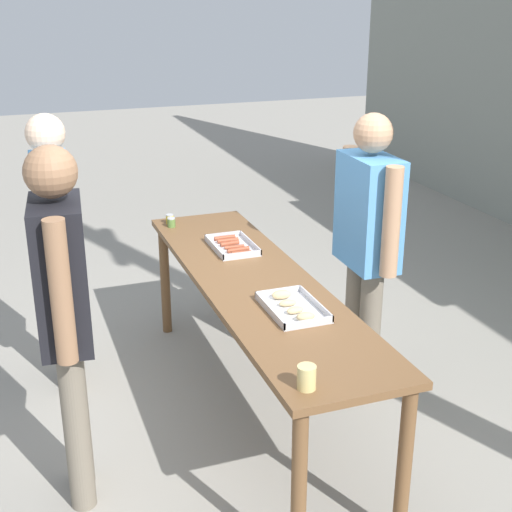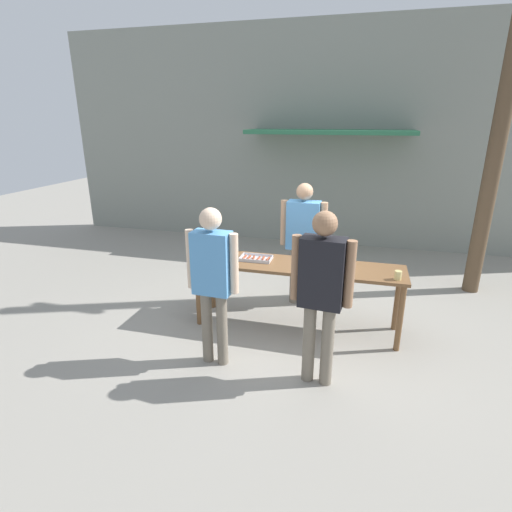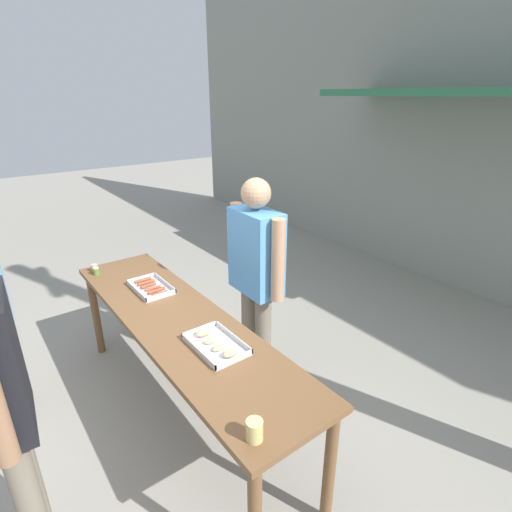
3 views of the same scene
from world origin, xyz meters
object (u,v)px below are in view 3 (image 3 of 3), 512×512
beer_cup (254,430)px  person_server_behind_table (256,267)px  food_tray_buns (216,344)px  food_tray_sausages (151,287)px  condiment_jar_mustard (94,268)px  condiment_jar_ketchup (96,271)px

beer_cup → person_server_behind_table: person_server_behind_table is taller
food_tray_buns → person_server_behind_table: 0.89m
food_tray_sausages → beer_cup: (1.76, -0.25, 0.04)m
food_tray_sausages → condiment_jar_mustard: 0.70m
condiment_jar_ketchup → person_server_behind_table: size_ratio=0.04×
condiment_jar_ketchup → beer_cup: size_ratio=0.63×
beer_cup → person_server_behind_table: 1.57m
food_tray_sausages → condiment_jar_ketchup: bearing=-154.5°
condiment_jar_ketchup → person_server_behind_table: 1.46m
beer_cup → food_tray_sausages: bearing=172.0°
condiment_jar_mustard → condiment_jar_ketchup: (0.08, -0.01, 0.00)m
beer_cup → person_server_behind_table: size_ratio=0.06×
beer_cup → person_server_behind_table: bearing=142.6°
condiment_jar_mustard → beer_cup: 2.40m
food_tray_buns → person_server_behind_table: person_server_behind_table is taller
condiment_jar_mustard → condiment_jar_ketchup: same height
condiment_jar_ketchup → condiment_jar_mustard: bearing=173.8°
food_tray_buns → condiment_jar_mustard: size_ratio=6.32×
food_tray_buns → condiment_jar_ketchup: condiment_jar_ketchup is taller
condiment_jar_mustard → beer_cup: size_ratio=0.63×
food_tray_sausages → beer_cup: bearing=-8.0°
food_tray_sausages → person_server_behind_table: size_ratio=0.23×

